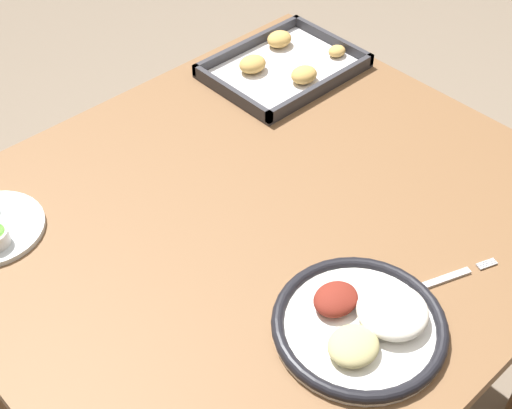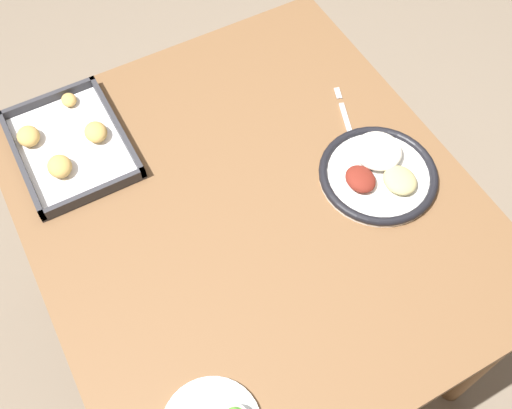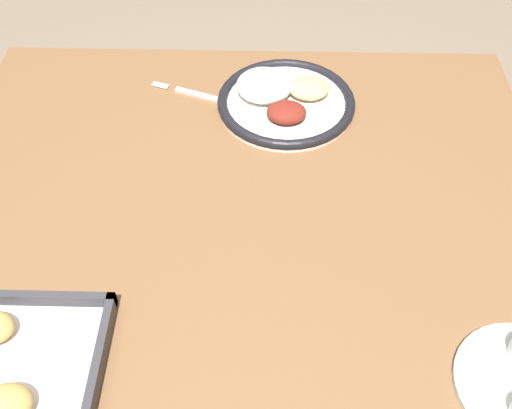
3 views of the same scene
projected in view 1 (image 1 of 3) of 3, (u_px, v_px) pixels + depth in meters
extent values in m
cube|color=brown|center=(265.00, 217.00, 1.29)|extent=(1.07, 0.95, 0.03)
cylinder|color=brown|center=(284.00, 150.00, 2.01)|extent=(0.06, 0.06, 0.71)
cylinder|color=white|center=(359.00, 327.00, 1.09)|extent=(0.27, 0.27, 0.01)
torus|color=black|center=(359.00, 325.00, 1.08)|extent=(0.27, 0.27, 0.02)
ellipsoid|color=white|center=(393.00, 311.00, 1.08)|extent=(0.11, 0.11, 0.04)
ellipsoid|color=maroon|center=(336.00, 299.00, 1.10)|extent=(0.08, 0.06, 0.03)
ellipsoid|color=tan|center=(353.00, 346.00, 1.04)|extent=(0.08, 0.07, 0.03)
cube|color=silver|center=(430.00, 284.00, 1.15)|extent=(0.15, 0.06, 0.00)
cylinder|color=silver|center=(489.00, 266.00, 1.18)|extent=(0.03, 0.01, 0.00)
cylinder|color=silver|center=(487.00, 265.00, 1.18)|extent=(0.03, 0.01, 0.00)
cylinder|color=silver|center=(486.00, 263.00, 1.19)|extent=(0.03, 0.01, 0.00)
cylinder|color=silver|center=(485.00, 262.00, 1.19)|extent=(0.03, 0.01, 0.00)
cube|color=#333338|center=(284.00, 71.00, 1.60)|extent=(0.33, 0.25, 0.01)
cube|color=silver|center=(284.00, 69.00, 1.60)|extent=(0.30, 0.23, 0.00)
cube|color=#333338|center=(322.00, 87.00, 1.53)|extent=(0.33, 0.01, 0.02)
cube|color=#333338|center=(248.00, 44.00, 1.65)|extent=(0.33, 0.01, 0.02)
cube|color=#333338|center=(231.00, 93.00, 1.51)|extent=(0.01, 0.25, 0.02)
cube|color=#333338|center=(332.00, 40.00, 1.67)|extent=(0.01, 0.25, 0.02)
ellipsoid|color=tan|center=(337.00, 51.00, 1.63)|extent=(0.04, 0.04, 0.02)
ellipsoid|color=tan|center=(304.00, 75.00, 1.55)|extent=(0.06, 0.05, 0.03)
ellipsoid|color=tan|center=(252.00, 64.00, 1.58)|extent=(0.06, 0.05, 0.04)
ellipsoid|color=tan|center=(279.00, 39.00, 1.66)|extent=(0.06, 0.05, 0.03)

